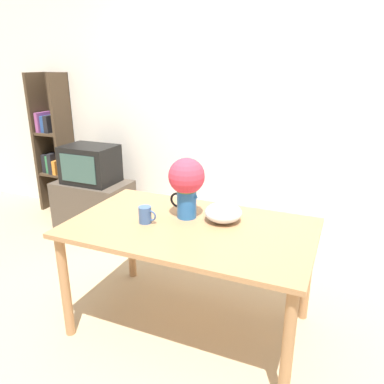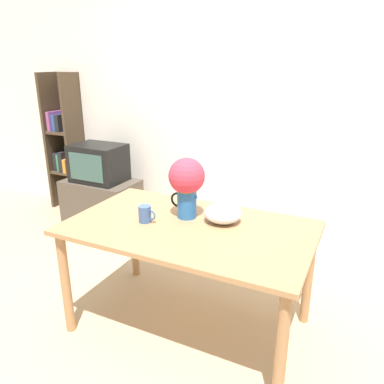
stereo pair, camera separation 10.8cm
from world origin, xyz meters
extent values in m
plane|color=tan|center=(0.00, 0.00, 0.00)|extent=(12.00, 12.00, 0.00)
cube|color=silver|center=(0.00, 1.75, 1.30)|extent=(8.00, 0.05, 2.60)
cube|color=#A3754C|center=(0.11, 0.22, 0.72)|extent=(1.49, 0.89, 0.03)
cylinder|color=#A3754C|center=(-0.57, -0.16, 0.35)|extent=(0.06, 0.06, 0.70)
cylinder|color=#A3754C|center=(0.80, -0.16, 0.35)|extent=(0.06, 0.06, 0.70)
cylinder|color=#A3754C|center=(-0.57, 0.60, 0.35)|extent=(0.06, 0.06, 0.70)
cylinder|color=#A3754C|center=(0.80, 0.60, 0.35)|extent=(0.06, 0.06, 0.70)
cylinder|color=#235B9E|center=(0.04, 0.34, 0.83)|extent=(0.12, 0.12, 0.20)
cone|color=#235B9E|center=(0.09, 0.34, 0.90)|extent=(0.04, 0.04, 0.05)
torus|color=black|center=(-0.03, 0.34, 0.84)|extent=(0.10, 0.01, 0.10)
sphere|color=#3D7033|center=(0.04, 0.34, 0.97)|extent=(0.17, 0.17, 0.17)
sphere|color=#CC3347|center=(0.04, 0.34, 1.01)|extent=(0.23, 0.23, 0.23)
cylinder|color=#385689|center=(-0.16, 0.16, 0.78)|extent=(0.08, 0.08, 0.11)
torus|color=#385689|center=(-0.12, 0.16, 0.78)|extent=(0.07, 0.01, 0.07)
ellipsoid|color=silver|center=(0.27, 0.37, 0.79)|extent=(0.23, 0.23, 0.12)
cube|color=#4C4238|center=(-1.47, 1.29, 0.25)|extent=(0.77, 0.47, 0.50)
cube|color=black|center=(-1.47, 1.29, 0.69)|extent=(0.53, 0.38, 0.38)
cube|color=#33514C|center=(-1.47, 1.10, 0.69)|extent=(0.41, 0.01, 0.28)
cube|color=#423323|center=(-2.36, 1.58, 0.79)|extent=(0.04, 0.30, 1.58)
cube|color=#423323|center=(-2.03, 1.58, 0.79)|extent=(0.04, 0.30, 1.58)
cube|color=#423323|center=(-2.19, 1.73, 0.79)|extent=(0.36, 0.01, 1.58)
cube|color=#423323|center=(-2.19, 1.58, 0.44)|extent=(0.29, 0.28, 0.03)
cube|color=black|center=(-2.29, 1.58, 0.56)|extent=(0.05, 0.19, 0.21)
cube|color=#337A4C|center=(-2.23, 1.58, 0.56)|extent=(0.05, 0.20, 0.20)
cube|color=black|center=(-2.17, 1.58, 0.57)|extent=(0.06, 0.25, 0.24)
cube|color=orange|center=(-2.12, 1.58, 0.54)|extent=(0.04, 0.25, 0.16)
cube|color=#423323|center=(-2.19, 1.58, 0.91)|extent=(0.29, 0.28, 0.03)
cube|color=#934784|center=(-2.30, 1.58, 1.04)|extent=(0.04, 0.23, 0.22)
cube|color=#284C8E|center=(-2.24, 1.58, 1.02)|extent=(0.06, 0.17, 0.18)
cube|color=black|center=(-2.18, 1.58, 1.02)|extent=(0.06, 0.20, 0.19)
camera|label=1|loc=(0.95, -1.70, 1.67)|focal=35.00mm
camera|label=2|loc=(1.04, -1.65, 1.67)|focal=35.00mm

